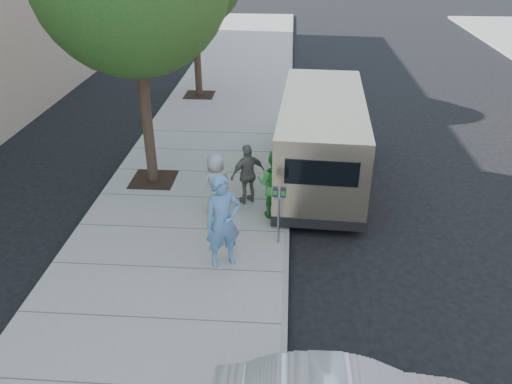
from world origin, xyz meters
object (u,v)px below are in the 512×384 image
at_px(person_gray_shirt, 216,184).
at_px(person_officer, 223,222).
at_px(van, 321,137).
at_px(person_striped_polo, 248,174).
at_px(person_green_shirt, 274,184).
at_px(parking_meter, 279,203).

bearing_deg(person_gray_shirt, person_officer, 64.00).
bearing_deg(van, person_gray_shirt, -135.40).
xyz_separation_m(person_gray_shirt, person_striped_polo, (0.72, 0.56, 0.01)).
height_order(van, person_gray_shirt, van).
height_order(person_gray_shirt, person_striped_polo, person_striped_polo).
distance_m(person_gray_shirt, person_striped_polo, 0.91).
distance_m(person_green_shirt, person_gray_shirt, 1.39).
relative_size(van, person_officer, 3.20).
xyz_separation_m(parking_meter, van, (1.06, 3.50, 0.10)).
height_order(person_officer, person_striped_polo, person_officer).
distance_m(parking_meter, person_officer, 1.40).
distance_m(parking_meter, person_green_shirt, 1.15).
bearing_deg(van, person_green_shirt, -113.96).
height_order(person_green_shirt, person_gray_shirt, person_green_shirt).
bearing_deg(person_striped_polo, person_gray_shirt, 6.05).
relative_size(parking_meter, van, 0.21).
bearing_deg(parking_meter, person_officer, -139.16).
relative_size(person_gray_shirt, person_striped_polo, 0.99).
relative_size(person_green_shirt, person_striped_polo, 1.10).
height_order(parking_meter, person_gray_shirt, person_gray_shirt).
height_order(person_officer, person_gray_shirt, person_officer).
height_order(van, person_striped_polo, van).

